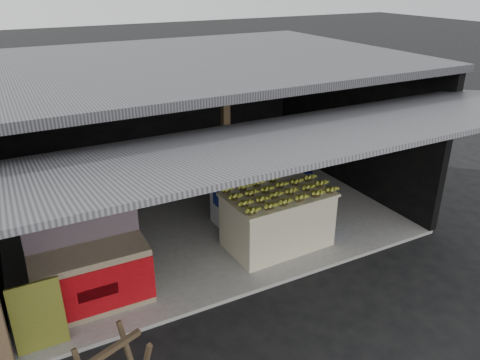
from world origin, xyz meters
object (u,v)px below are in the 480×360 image
neighbor_stall (92,275)px  water_barrel (323,218)px  banana_table (277,219)px  plastic_chair (299,166)px  white_crate (242,195)px

neighbor_stall → water_barrel: 4.03m
neighbor_stall → water_barrel: (4.03, 0.15, -0.21)m
banana_table → neighbor_stall: 3.07m
plastic_chair → white_crate: bearing=-141.5°
neighbor_stall → water_barrel: size_ratio=2.98×
banana_table → plastic_chair: bearing=44.9°
neighbor_stall → plastic_chair: neighbor_stall is taller
neighbor_stall → plastic_chair: size_ratio=1.82×
banana_table → neighbor_stall: neighbor_stall is taller
white_crate → banana_table: bearing=-82.9°
neighbor_stall → banana_table: bearing=3.3°
white_crate → water_barrel: 1.50m
white_crate → plastic_chair: (1.79, 0.76, -0.03)m
white_crate → neighbor_stall: size_ratio=0.69×
banana_table → white_crate: size_ratio=1.63×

